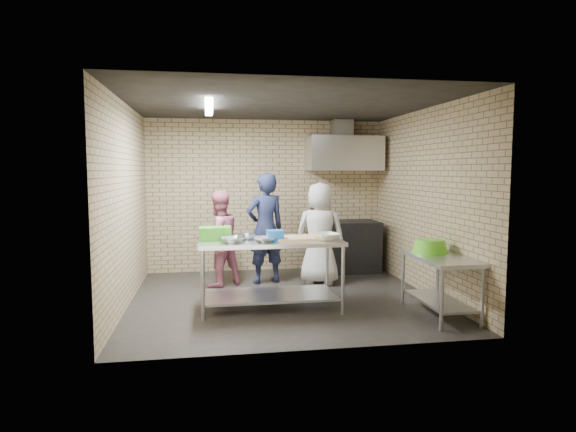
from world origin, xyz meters
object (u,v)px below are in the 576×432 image
object	(u,v)px
blue_tub	(275,235)
green_basin	(430,246)
prep_table	(270,274)
bottle_red	(344,158)
woman_white	(320,233)
side_counter	(439,286)
man_navy	(265,228)
woman_pink	(219,239)
stove	(344,246)
bottle_green	(365,159)
green_crate	(215,233)

from	to	relation	value
blue_tub	green_basin	world-z (taller)	blue_tub
prep_table	bottle_red	xyz separation A→B (m)	(1.65, 2.36, 1.57)
woman_white	bottle_red	bearing A→B (deg)	-100.58
side_counter	man_navy	distance (m)	2.90
blue_tub	man_navy	bearing A→B (deg)	87.88
side_counter	woman_pink	distance (m)	3.37
stove	woman_white	xyz separation A→B (m)	(-0.64, -0.87, 0.36)
side_counter	man_navy	bearing A→B (deg)	132.75
blue_tub	green_basin	bearing A→B (deg)	-7.93
man_navy	woman_pink	world-z (taller)	man_navy
woman_white	stove	bearing A→B (deg)	-105.07
woman_pink	woman_white	bearing A→B (deg)	145.57
bottle_red	blue_tub	bearing A→B (deg)	-122.92
bottle_red	stove	bearing A→B (deg)	-101.77
green_basin	bottle_green	distance (m)	2.98
man_navy	woman_white	xyz separation A→B (m)	(0.84, -0.22, -0.07)
stove	bottle_green	size ratio (longest dim) A/B	8.00
side_counter	green_crate	world-z (taller)	green_crate
green_crate	green_basin	bearing A→B (deg)	-10.30
green_crate	bottle_red	bearing A→B (deg)	43.74
side_counter	blue_tub	distance (m)	2.15
blue_tub	woman_white	xyz separation A→B (m)	(0.90, 1.35, -0.17)
blue_tub	woman_white	world-z (taller)	woman_white
bottle_green	bottle_red	bearing A→B (deg)	180.00
stove	bottle_red	size ratio (longest dim) A/B	6.67
woman_pink	side_counter	bearing A→B (deg)	113.19
stove	woman_white	world-z (taller)	woman_white
side_counter	woman_white	xyz separation A→B (m)	(-1.09, 1.88, 0.43)
side_counter	stove	world-z (taller)	stove
bottle_red	bottle_green	xyz separation A→B (m)	(0.40, 0.00, -0.01)
green_basin	woman_white	distance (m)	1.95
prep_table	bottle_red	bearing A→B (deg)	55.16
blue_tub	bottle_red	size ratio (longest dim) A/B	1.13
man_navy	green_crate	bearing A→B (deg)	41.26
side_counter	bottle_green	distance (m)	3.41
blue_tub	man_navy	distance (m)	1.57
man_navy	woman_pink	size ratio (longest dim) A/B	1.18
green_crate	bottle_green	xyz separation A→B (m)	(2.75, 2.24, 1.02)
stove	blue_tub	bearing A→B (deg)	-124.80
stove	woman_white	bearing A→B (deg)	-126.48
stove	woman_white	distance (m)	1.14
woman_white	woman_pink	bearing A→B (deg)	17.05
side_counter	stove	size ratio (longest dim) A/B	1.00
green_crate	woman_white	bearing A→B (deg)	34.48
green_crate	woman_pink	distance (m)	1.28
man_navy	woman_white	world-z (taller)	man_navy
bottle_red	woman_pink	xyz separation A→B (m)	(-2.28, -0.99, -1.28)
blue_tub	stove	bearing A→B (deg)	55.20
bottle_green	woman_pink	bearing A→B (deg)	-159.76
stove	woman_pink	bearing A→B (deg)	-161.45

